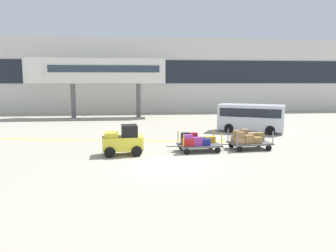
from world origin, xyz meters
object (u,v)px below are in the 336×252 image
(baggage_tug, at_px, (123,141))
(shuttle_van, at_px, (251,116))
(baggage_cart_middle, at_px, (248,139))
(baggage_cart_lead, at_px, (197,142))

(baggage_tug, xyz_separation_m, shuttle_van, (9.39, 6.71, 0.48))
(baggage_cart_middle, relative_size, shuttle_van, 0.59)
(baggage_tug, relative_size, baggage_cart_middle, 0.72)
(baggage_tug, relative_size, shuttle_van, 0.43)
(baggage_cart_lead, distance_m, baggage_cart_middle, 3.04)
(baggage_cart_middle, bearing_deg, baggage_tug, -174.16)
(baggage_cart_lead, bearing_deg, baggage_tug, -174.11)
(shuttle_van, bearing_deg, baggage_cart_middle, -111.35)
(baggage_cart_lead, xyz_separation_m, baggage_cart_middle, (3.02, 0.31, 0.03))
(baggage_cart_lead, height_order, shuttle_van, shuttle_van)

